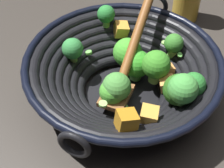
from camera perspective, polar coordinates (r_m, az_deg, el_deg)
name	(u,v)px	position (r m, az deg, el deg)	size (l,w,h in m)	color
ground_plane	(122,96)	(0.68, 1.71, -2.02)	(4.00, 4.00, 0.00)	#332D28
wok	(125,73)	(0.64, 2.17, 1.92)	(0.37, 0.37, 0.20)	black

